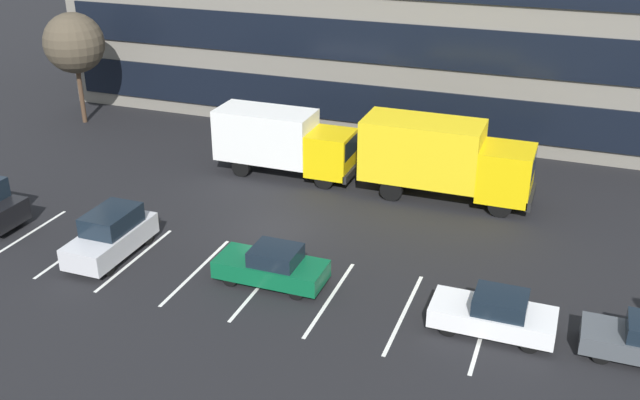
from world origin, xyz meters
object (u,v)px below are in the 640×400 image
at_px(sedan_white, 494,314).
at_px(suv_silver, 111,235).
at_px(bare_tree, 74,43).
at_px(box_truck_yellow_all, 443,156).
at_px(box_truck_yellow, 282,140).
at_px(sedan_forest, 272,266).

distance_m(sedan_white, suv_silver, 15.36).
bearing_deg(bare_tree, sedan_white, -27.04).
height_order(sedan_white, bare_tree, bare_tree).
bearing_deg(bare_tree, box_truck_yellow_all, -8.62).
bearing_deg(suv_silver, box_truck_yellow_all, 42.14).
xyz_separation_m(box_truck_yellow_all, sedan_white, (3.99, -10.33, -1.41)).
relative_size(box_truck_yellow, sedan_white, 1.73).
relative_size(box_truck_yellow, sedan_forest, 1.71).
relative_size(box_truck_yellow, suv_silver, 1.69).
bearing_deg(sedan_forest, box_truck_yellow, 110.94).
bearing_deg(box_truck_yellow, sedan_forest, -69.06).
bearing_deg(sedan_white, bare_tree, 152.96).
relative_size(box_truck_yellow_all, sedan_white, 1.94).
bearing_deg(sedan_forest, bare_tree, 144.21).
height_order(sedan_white, suv_silver, suv_silver).
bearing_deg(suv_silver, sedan_forest, 2.30).
bearing_deg(box_truck_yellow_all, bare_tree, 171.38).
xyz_separation_m(box_truck_yellow, sedan_forest, (3.85, -10.07, -1.17)).
distance_m(box_truck_yellow, bare_tree, 15.59).
height_order(box_truck_yellow_all, suv_silver, box_truck_yellow_all).
height_order(suv_silver, sedan_forest, suv_silver).
bearing_deg(suv_silver, sedan_white, -0.15).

